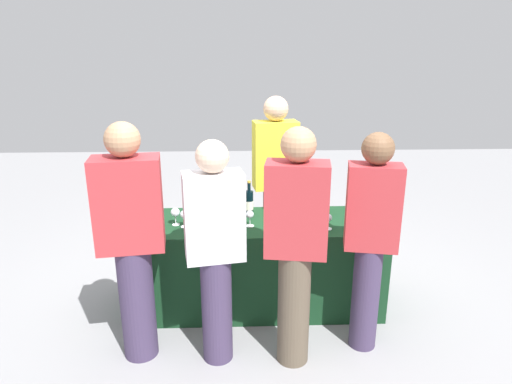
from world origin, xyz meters
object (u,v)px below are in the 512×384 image
object	(u,v)px
wine_glass_4	(308,216)
server_pouring	(275,179)
guest_2	(296,242)
wine_bottle_3	(324,202)
wine_glass_5	(328,219)
wine_bottle_1	(249,203)
wine_glass_3	(250,215)
wine_glass_0	(175,213)
wine_bottle_2	(276,201)
wine_bottle_0	(199,201)
wine_glass_2	(223,213)
guest_0	(131,238)
guest_1	(215,248)
guest_3	(371,236)
wine_glass_1	(184,215)

from	to	relation	value
wine_glass_4	server_pouring	world-z (taller)	server_pouring
guest_2	wine_bottle_3	bearing A→B (deg)	76.94
wine_glass_5	guest_2	bearing A→B (deg)	-120.15
wine_bottle_1	wine_glass_3	distance (m)	0.23
wine_glass_4	guest_2	world-z (taller)	guest_2
wine_glass_3	wine_glass_0	bearing A→B (deg)	175.32
wine_glass_4	wine_bottle_2	bearing A→B (deg)	125.10
wine_bottle_1	wine_glass_3	world-z (taller)	wine_bottle_1
wine_glass_0	wine_glass_3	bearing A→B (deg)	-4.68
wine_bottle_0	wine_bottle_1	distance (m)	0.42
wine_glass_2	guest_2	xyz separation A→B (m)	(0.49, -0.65, 0.04)
server_pouring	guest_0	bearing A→B (deg)	43.39
wine_bottle_2	guest_0	distance (m)	1.30
guest_1	guest_3	xyz separation A→B (m)	(1.06, 0.10, 0.02)
wine_bottle_0	guest_0	xyz separation A→B (m)	(-0.37, -0.80, 0.02)
wine_glass_5	wine_bottle_2	bearing A→B (deg)	136.40
wine_bottle_0	server_pouring	bearing A→B (deg)	36.24
wine_glass_3	wine_glass_4	world-z (taller)	wine_glass_4
wine_glass_2	wine_glass_0	bearing A→B (deg)	175.59
server_pouring	guest_0	distance (m)	1.66
wine_bottle_1	wine_bottle_2	size ratio (longest dim) A/B	0.97
wine_bottle_3	wine_glass_4	world-z (taller)	wine_bottle_3
wine_glass_2	wine_glass_3	bearing A→B (deg)	-5.15
server_pouring	wine_glass_0	bearing A→B (deg)	32.76
wine_glass_5	guest_2	world-z (taller)	guest_2
wine_bottle_0	wine_glass_1	bearing A→B (deg)	-108.65
wine_bottle_0	wine_glass_2	xyz separation A→B (m)	(0.21, -0.25, -0.02)
wine_glass_2	guest_1	xyz separation A→B (m)	(-0.03, -0.61, -0.01)
wine_glass_1	wine_glass_5	size ratio (longest dim) A/B	1.10
wine_glass_4	wine_glass_5	bearing A→B (deg)	-13.72
guest_0	guest_1	distance (m)	0.56
guest_2	wine_bottle_0	bearing A→B (deg)	136.60
guest_2	guest_3	world-z (taller)	guest_2
wine_bottle_1	wine_bottle_3	xyz separation A→B (m)	(0.63, 0.03, -0.01)
wine_bottle_3	wine_glass_0	bearing A→B (deg)	-170.24
wine_glass_2	guest_2	size ratio (longest dim) A/B	0.09
wine_bottle_1	wine_glass_4	size ratio (longest dim) A/B	2.34
wine_bottle_0	wine_glass_1	distance (m)	0.28
wine_bottle_3	wine_glass_3	world-z (taller)	wine_bottle_3
wine_glass_1	wine_glass_3	bearing A→B (deg)	-0.29
wine_bottle_3	wine_glass_5	bearing A→B (deg)	-95.24
wine_glass_4	guest_3	bearing A→B (deg)	-50.64
wine_glass_1	guest_1	bearing A→B (deg)	-65.64
wine_bottle_1	guest_1	size ratio (longest dim) A/B	0.20
wine_glass_2	wine_glass_5	world-z (taller)	wine_glass_2
wine_glass_2	guest_1	distance (m)	0.61
wine_bottle_0	wine_glass_1	world-z (taller)	wine_bottle_0
guest_0	guest_2	world-z (taller)	guest_0
wine_bottle_3	guest_0	distance (m)	1.63
wine_bottle_3	wine_glass_4	size ratio (longest dim) A/B	2.22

